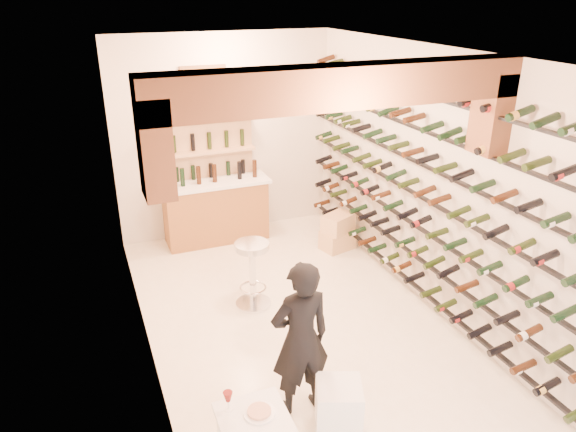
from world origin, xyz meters
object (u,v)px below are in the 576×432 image
object	(u,v)px
crate_lower	(337,240)
back_counter	(216,209)
tasting_table	(254,431)
wine_rack	(414,188)
person	(300,339)
chrome_barstool	(252,270)
white_stool	(338,408)

from	to	relation	value
crate_lower	back_counter	bearing A→B (deg)	148.53
back_counter	tasting_table	bearing A→B (deg)	-101.21
wine_rack	tasting_table	distance (m)	3.59
back_counter	crate_lower	size ratio (longest dim) A/B	3.42
back_counter	person	xyz separation A→B (m)	(-0.23, -4.00, 0.27)
tasting_table	crate_lower	size ratio (longest dim) A/B	1.90
wine_rack	tasting_table	bearing A→B (deg)	-142.94
person	chrome_barstool	xyz separation A→B (m)	(0.16, 1.92, -0.29)
white_stool	person	distance (m)	0.71
tasting_table	chrome_barstool	xyz separation A→B (m)	(0.87, 2.67, -0.12)
back_counter	white_stool	size ratio (longest dim) A/B	3.33
tasting_table	white_stool	world-z (taller)	tasting_table
person	crate_lower	xyz separation A→B (m)	(1.90, 2.98, -0.65)
back_counter	crate_lower	world-z (taller)	back_counter
wine_rack	white_stool	world-z (taller)	wine_rack
wine_rack	person	world-z (taller)	wine_rack
person	tasting_table	bearing A→B (deg)	45.59
white_stool	wine_rack	bearing A→B (deg)	43.37
white_stool	chrome_barstool	world-z (taller)	chrome_barstool
person	chrome_barstool	size ratio (longest dim) A/B	1.80
tasting_table	white_stool	bearing A→B (deg)	21.63
wine_rack	crate_lower	world-z (taller)	wine_rack
white_stool	person	xyz separation A→B (m)	(-0.21, 0.41, 0.54)
wine_rack	white_stool	xyz separation A→B (m)	(-1.86, -1.75, -1.29)
tasting_table	white_stool	size ratio (longest dim) A/B	1.85
chrome_barstool	person	bearing A→B (deg)	-94.78
wine_rack	chrome_barstool	world-z (taller)	wine_rack
tasting_table	crate_lower	distance (m)	4.57
wine_rack	crate_lower	xyz separation A→B (m)	(-0.16, 1.63, -1.40)
back_counter	person	bearing A→B (deg)	-93.35
wine_rack	chrome_barstool	size ratio (longest dim) A/B	6.43
chrome_barstool	crate_lower	world-z (taller)	chrome_barstool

